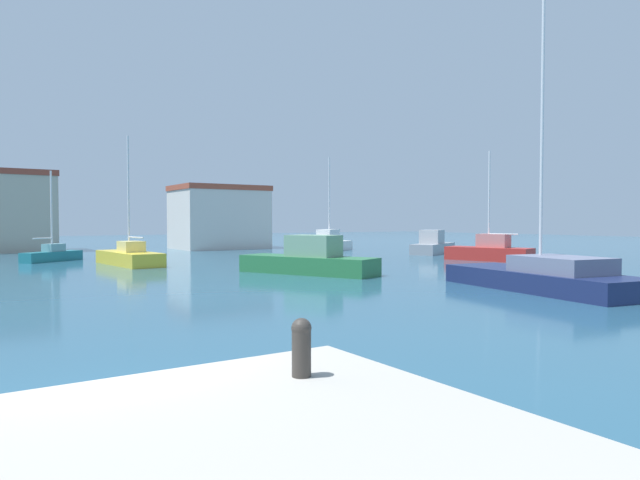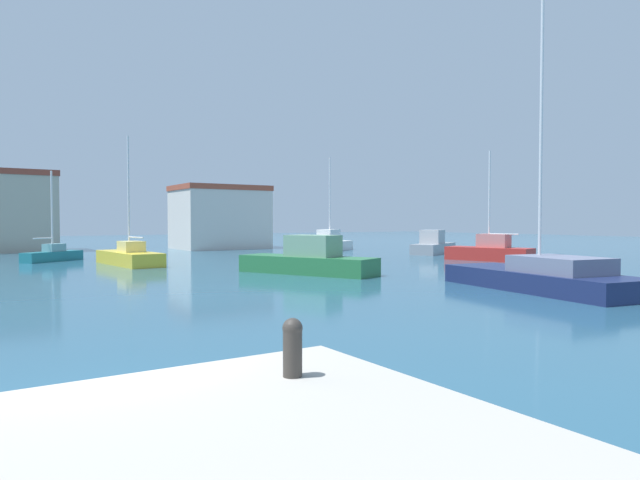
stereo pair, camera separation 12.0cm
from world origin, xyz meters
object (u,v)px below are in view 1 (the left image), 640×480
object	(u,v)px
sailboat_red_far_right	(489,251)
motorboat_green_outer_mooring	(309,260)
sailboat_white_inner_mooring	(329,243)
mooring_bollard	(301,345)
sailboat_yellow_center_channel	(129,256)
motorboat_grey_mid_harbor	(433,246)
sailboat_navy_far_left	(544,276)
sailboat_teal_distant_north	(52,254)

from	to	relation	value
sailboat_red_far_right	motorboat_green_outer_mooring	distance (m)	15.23
sailboat_white_inner_mooring	mooring_bollard	bearing A→B (deg)	-124.59
sailboat_yellow_center_channel	motorboat_grey_mid_harbor	xyz separation A→B (m)	(23.81, -1.65, 0.14)
mooring_bollard	sailboat_red_far_right	distance (m)	33.60
sailboat_white_inner_mooring	sailboat_red_far_right	size ratio (longest dim) A/B	1.13
mooring_bollard	sailboat_navy_far_left	xyz separation A→B (m)	(15.74, 7.91, -0.74)
sailboat_red_far_right	motorboat_green_outer_mooring	size ratio (longest dim) A/B	0.98
mooring_bollard	sailboat_yellow_center_channel	distance (m)	30.07
mooring_bollard	sailboat_teal_distant_north	distance (m)	35.45
mooring_bollard	sailboat_red_far_right	xyz separation A→B (m)	(27.02, 19.97, -0.66)
sailboat_white_inner_mooring	sailboat_navy_far_left	size ratio (longest dim) A/B	0.65
sailboat_white_inner_mooring	motorboat_green_outer_mooring	world-z (taller)	sailboat_white_inner_mooring
motorboat_grey_mid_harbor	sailboat_teal_distant_north	size ratio (longest dim) A/B	1.06
motorboat_grey_mid_harbor	sailboat_navy_far_left	size ratio (longest dim) A/B	0.50
sailboat_teal_distant_north	motorboat_grey_mid_harbor	bearing A→B (deg)	-15.41
sailboat_red_far_right	sailboat_teal_distant_north	distance (m)	29.15
mooring_bollard	sailboat_navy_far_left	bearing A→B (deg)	26.68
motorboat_green_outer_mooring	motorboat_grey_mid_harbor	bearing A→B (deg)	27.39
sailboat_white_inner_mooring	motorboat_grey_mid_harbor	bearing A→B (deg)	-59.58
sailboat_yellow_center_channel	sailboat_red_far_right	distance (m)	23.31
sailboat_yellow_center_channel	sailboat_white_inner_mooring	size ratio (longest dim) A/B	0.94
mooring_bollard	sailboat_navy_far_left	distance (m)	17.63
motorboat_green_outer_mooring	sailboat_teal_distant_north	world-z (taller)	sailboat_teal_distant_north
sailboat_red_far_right	sailboat_teal_distant_north	bearing A→B (deg)	148.11
sailboat_yellow_center_channel	sailboat_navy_far_left	bearing A→B (deg)	-65.14
mooring_bollard	sailboat_teal_distant_north	size ratio (longest dim) A/B	0.11
sailboat_yellow_center_channel	sailboat_navy_far_left	size ratio (longest dim) A/B	0.61
motorboat_green_outer_mooring	motorboat_grey_mid_harbor	world-z (taller)	motorboat_green_outer_mooring
motorboat_grey_mid_harbor	sailboat_navy_far_left	bearing A→B (deg)	-124.69
motorboat_grey_mid_harbor	sailboat_navy_far_left	xyz separation A→B (m)	(-13.80, -19.94, -0.09)
mooring_bollard	motorboat_grey_mid_harbor	xyz separation A→B (m)	(29.55, 27.85, -0.65)
sailboat_yellow_center_channel	sailboat_teal_distant_north	bearing A→B (deg)	120.60
sailboat_white_inner_mooring	motorboat_grey_mid_harbor	size ratio (longest dim) A/B	1.31
sailboat_red_far_right	motorboat_green_outer_mooring	xyz separation A→B (m)	(-15.18, -1.30, 0.04)
mooring_bollard	sailboat_teal_distant_north	world-z (taller)	sailboat_teal_distant_north
sailboat_white_inner_mooring	sailboat_teal_distant_north	xyz separation A→B (m)	(-22.52, -0.58, -0.21)
sailboat_yellow_center_channel	motorboat_green_outer_mooring	bearing A→B (deg)	-60.60
sailboat_white_inner_mooring	motorboat_green_outer_mooring	distance (m)	21.59
motorboat_green_outer_mooring	motorboat_grey_mid_harbor	distance (m)	19.94
motorboat_green_outer_mooring	sailboat_navy_far_left	world-z (taller)	sailboat_navy_far_left
sailboat_red_far_right	motorboat_grey_mid_harbor	bearing A→B (deg)	72.20
motorboat_grey_mid_harbor	sailboat_navy_far_left	world-z (taller)	sailboat_navy_far_left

